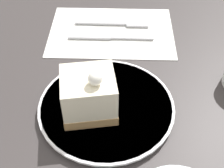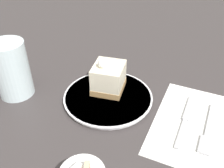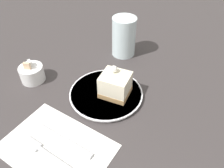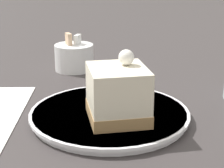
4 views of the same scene
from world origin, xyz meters
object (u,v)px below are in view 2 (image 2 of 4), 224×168
(drinking_glass, at_px, (12,69))
(knife, at_px, (187,115))
(cake_slice, at_px, (108,78))
(fork, at_px, (208,131))
(plate, at_px, (108,97))

(drinking_glass, bearing_deg, knife, -173.41)
(cake_slice, relative_size, fork, 0.56)
(fork, bearing_deg, cake_slice, -8.79)
(fork, bearing_deg, drinking_glass, 7.34)
(fork, height_order, drinking_glass, drinking_glass)
(cake_slice, bearing_deg, fork, 161.25)
(plate, relative_size, knife, 1.25)
(plate, distance_m, drinking_glass, 0.24)
(cake_slice, relative_size, drinking_glass, 0.63)
(plate, distance_m, knife, 0.19)
(fork, distance_m, knife, 0.06)
(plate, relative_size, fork, 1.38)
(knife, bearing_deg, fork, 148.51)
(fork, relative_size, drinking_glass, 1.13)
(plate, height_order, knife, plate)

